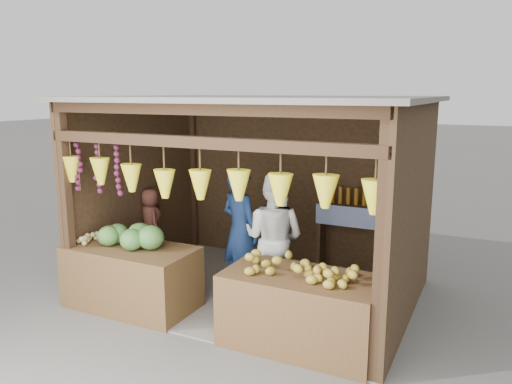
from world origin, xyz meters
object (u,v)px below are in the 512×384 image
at_px(counter_left, 132,277).
at_px(woman_standing, 274,238).
at_px(vendor_seated, 151,221).
at_px(man_standing, 240,231).
at_px(counter_right, 301,311).

distance_m(counter_left, woman_standing, 1.88).
distance_m(counter_left, vendor_seated, 1.39).
height_order(counter_left, man_standing, man_standing).
bearing_deg(counter_right, counter_left, -179.99).
bearing_deg(woman_standing, counter_right, 130.11).
bearing_deg(woman_standing, man_standing, -8.76).
xyz_separation_m(man_standing, woman_standing, (0.55, -0.10, 0.00)).
distance_m(counter_left, man_standing, 1.53).
bearing_deg(counter_right, man_standing, 140.83).
bearing_deg(man_standing, counter_left, 66.30).
bearing_deg(vendor_seated, counter_left, 151.26).
relative_size(counter_left, counter_right, 0.99).
distance_m(counter_right, vendor_seated, 3.16).
bearing_deg(counter_right, vendor_seated, 157.75).
distance_m(counter_right, woman_standing, 1.28).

